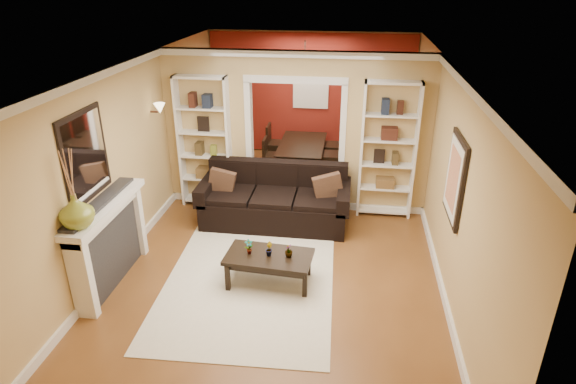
# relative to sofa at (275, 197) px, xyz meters

# --- Properties ---
(floor) EXTENTS (8.00, 8.00, 0.00)m
(floor) POSITION_rel_sofa_xyz_m (0.25, -0.45, -0.48)
(floor) COLOR brown
(floor) RESTS_ON ground
(ceiling) EXTENTS (8.00, 8.00, 0.00)m
(ceiling) POSITION_rel_sofa_xyz_m (0.25, -0.45, 2.22)
(ceiling) COLOR white
(ceiling) RESTS_ON ground
(wall_back) EXTENTS (8.00, 0.00, 8.00)m
(wall_back) POSITION_rel_sofa_xyz_m (0.25, 3.55, 0.87)
(wall_back) COLOR tan
(wall_back) RESTS_ON ground
(wall_front) EXTENTS (8.00, 0.00, 8.00)m
(wall_front) POSITION_rel_sofa_xyz_m (0.25, -4.45, 0.87)
(wall_front) COLOR tan
(wall_front) RESTS_ON ground
(wall_left) EXTENTS (0.00, 8.00, 8.00)m
(wall_left) POSITION_rel_sofa_xyz_m (-2.00, -0.45, 0.87)
(wall_left) COLOR tan
(wall_left) RESTS_ON ground
(wall_right) EXTENTS (0.00, 8.00, 8.00)m
(wall_right) POSITION_rel_sofa_xyz_m (2.50, -0.45, 0.87)
(wall_right) COLOR tan
(wall_right) RESTS_ON ground
(partition_wall) EXTENTS (4.50, 0.15, 2.70)m
(partition_wall) POSITION_rel_sofa_xyz_m (0.25, 0.75, 0.87)
(partition_wall) COLOR tan
(partition_wall) RESTS_ON floor
(red_back_panel) EXTENTS (4.44, 0.04, 2.64)m
(red_back_panel) POSITION_rel_sofa_xyz_m (0.25, 3.52, 0.84)
(red_back_panel) COLOR maroon
(red_back_panel) RESTS_ON floor
(dining_window) EXTENTS (0.78, 0.03, 0.98)m
(dining_window) POSITION_rel_sofa_xyz_m (0.25, 3.48, 1.07)
(dining_window) COLOR #8CA5CC
(dining_window) RESTS_ON wall_back
(area_rug) EXTENTS (2.35, 3.22, 0.01)m
(area_rug) POSITION_rel_sofa_xyz_m (-0.07, -1.69, -0.47)
(area_rug) COLOR silver
(area_rug) RESTS_ON floor
(sofa) EXTENTS (2.45, 1.06, 0.96)m
(sofa) POSITION_rel_sofa_xyz_m (0.00, 0.00, 0.00)
(sofa) COLOR black
(sofa) RESTS_ON floor
(pillow_left) EXTENTS (0.42, 0.12, 0.41)m
(pillow_left) POSITION_rel_sofa_xyz_m (-0.87, -0.02, 0.20)
(pillow_left) COLOR brown
(pillow_left) RESTS_ON sofa
(pillow_right) EXTENTS (0.46, 0.24, 0.45)m
(pillow_right) POSITION_rel_sofa_xyz_m (0.87, -0.02, 0.21)
(pillow_right) COLOR brown
(pillow_right) RESTS_ON sofa
(coffee_table) EXTENTS (1.18, 0.70, 0.43)m
(coffee_table) POSITION_rel_sofa_xyz_m (0.20, -1.70, -0.26)
(coffee_table) COLOR black
(coffee_table) RESTS_ON floor
(plant_left) EXTENTS (0.13, 0.12, 0.21)m
(plant_left) POSITION_rel_sofa_xyz_m (-0.06, -1.70, 0.06)
(plant_left) COLOR #336626
(plant_left) RESTS_ON coffee_table
(plant_center) EXTENTS (0.11, 0.12, 0.19)m
(plant_center) POSITION_rel_sofa_xyz_m (0.20, -1.70, 0.05)
(plant_center) COLOR #336626
(plant_center) RESTS_ON coffee_table
(plant_right) EXTENTS (0.12, 0.12, 0.18)m
(plant_right) POSITION_rel_sofa_xyz_m (0.47, -1.70, 0.04)
(plant_right) COLOR #336626
(plant_right) RESTS_ON coffee_table
(bookshelf_left) EXTENTS (0.90, 0.30, 2.30)m
(bookshelf_left) POSITION_rel_sofa_xyz_m (-1.30, 0.58, 0.67)
(bookshelf_left) COLOR white
(bookshelf_left) RESTS_ON floor
(bookshelf_right) EXTENTS (0.90, 0.30, 2.30)m
(bookshelf_right) POSITION_rel_sofa_xyz_m (1.80, 0.58, 0.67)
(bookshelf_right) COLOR white
(bookshelf_right) RESTS_ON floor
(fireplace) EXTENTS (0.32, 1.70, 1.16)m
(fireplace) POSITION_rel_sofa_xyz_m (-1.84, -1.95, 0.10)
(fireplace) COLOR white
(fireplace) RESTS_ON floor
(vase) EXTENTS (0.40, 0.40, 0.40)m
(vase) POSITION_rel_sofa_xyz_m (-1.84, -2.55, 0.88)
(vase) COLOR olive
(vase) RESTS_ON fireplace
(mirror) EXTENTS (0.03, 0.95, 1.10)m
(mirror) POSITION_rel_sofa_xyz_m (-1.98, -1.95, 1.32)
(mirror) COLOR silver
(mirror) RESTS_ON wall_left
(wall_sconce) EXTENTS (0.18, 0.18, 0.22)m
(wall_sconce) POSITION_rel_sofa_xyz_m (-1.90, 0.10, 1.35)
(wall_sconce) COLOR #FFE0A5
(wall_sconce) RESTS_ON wall_left
(framed_art) EXTENTS (0.04, 0.85, 1.05)m
(framed_art) POSITION_rel_sofa_xyz_m (2.46, -1.45, 1.07)
(framed_art) COLOR black
(framed_art) RESTS_ON wall_right
(dining_table) EXTENTS (1.67, 0.93, 0.59)m
(dining_table) POSITION_rel_sofa_xyz_m (0.21, 2.42, -0.19)
(dining_table) COLOR black
(dining_table) RESTS_ON floor
(dining_chair_nw) EXTENTS (0.47, 0.47, 0.79)m
(dining_chair_nw) POSITION_rel_sofa_xyz_m (-0.34, 2.12, -0.09)
(dining_chair_nw) COLOR black
(dining_chair_nw) RESTS_ON floor
(dining_chair_ne) EXTENTS (0.60, 0.60, 0.93)m
(dining_chair_ne) POSITION_rel_sofa_xyz_m (0.76, 2.12, -0.02)
(dining_chair_ne) COLOR black
(dining_chair_ne) RESTS_ON floor
(dining_chair_sw) EXTENTS (0.55, 0.55, 0.89)m
(dining_chair_sw) POSITION_rel_sofa_xyz_m (-0.34, 2.72, -0.03)
(dining_chair_sw) COLOR black
(dining_chair_sw) RESTS_ON floor
(dining_chair_se) EXTENTS (0.57, 0.57, 0.92)m
(dining_chair_se) POSITION_rel_sofa_xyz_m (0.76, 2.72, -0.02)
(dining_chair_se) COLOR black
(dining_chair_se) RESTS_ON floor
(chandelier) EXTENTS (0.50, 0.50, 0.30)m
(chandelier) POSITION_rel_sofa_xyz_m (0.25, 2.25, 1.54)
(chandelier) COLOR #3E231C
(chandelier) RESTS_ON ceiling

